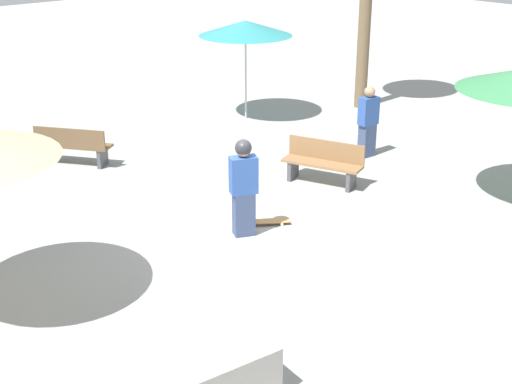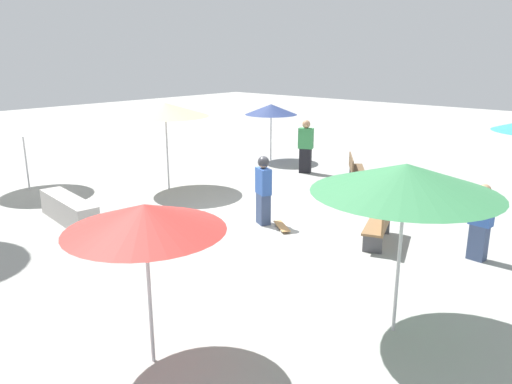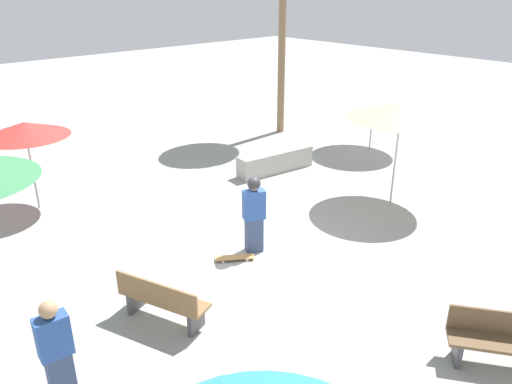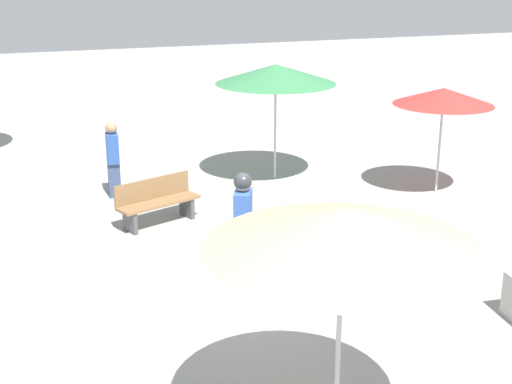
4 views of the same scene
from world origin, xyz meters
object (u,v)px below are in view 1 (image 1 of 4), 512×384
bench_far (73,146)px  bench_near (323,163)px  skateboard (267,221)px  shade_umbrella_teal (245,28)px  skater_main (244,184)px  bystander_far (368,122)px

bench_far → bench_near: bearing=1.7°
skateboard → shade_umbrella_teal: bearing=86.6°
skater_main → bench_near: (2.73, 0.74, -0.48)m
skater_main → shade_umbrella_teal: (4.63, 5.23, 1.41)m
shade_umbrella_teal → bystander_far: shade_umbrella_teal is taller
skateboard → bench_far: bearing=135.9°
bench_near → bystander_far: 2.00m
bystander_far → skater_main: bearing=20.1°
bench_far → shade_umbrella_teal: bearing=57.8°
bench_near → shade_umbrella_teal: size_ratio=0.66×
skater_main → bench_far: (-0.43, 5.00, -0.48)m
skateboard → bystander_far: 4.31m
skater_main → shade_umbrella_teal: bearing=73.7°
bench_far → shade_umbrella_teal: shade_umbrella_teal is taller
skateboard → shade_umbrella_teal: shade_umbrella_teal is taller
bench_far → bystander_far: (5.07, -3.79, 0.36)m
skateboard → bench_far: 5.08m
shade_umbrella_teal → bystander_far: size_ratio=1.59×
shade_umbrella_teal → skateboard: bearing=-128.0°
bench_near → bystander_far: (1.91, 0.47, 0.36)m
bench_near → bench_far: (-3.16, 4.26, 0.00)m
shade_umbrella_teal → bystander_far: 4.30m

